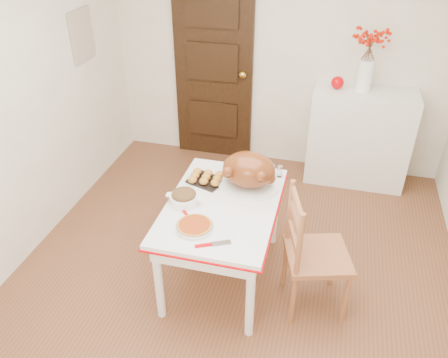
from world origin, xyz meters
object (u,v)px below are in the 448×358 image
(kitchen_table, at_px, (222,241))
(pumpkin_pie, at_px, (195,226))
(sideboard, at_px, (359,137))
(turkey_platter, at_px, (249,172))
(chair_oak, at_px, (318,253))

(kitchen_table, height_order, pumpkin_pie, pumpkin_pie)
(sideboard, distance_m, turkey_platter, 1.75)
(kitchen_table, distance_m, turkey_platter, 0.57)
(sideboard, bearing_deg, kitchen_table, -119.41)
(sideboard, bearing_deg, chair_oak, -98.07)
(chair_oak, bearing_deg, sideboard, -24.63)
(kitchen_table, xyz_separation_m, chair_oak, (0.72, -0.11, 0.13))
(sideboard, xyz_separation_m, turkey_platter, (-0.84, -1.49, 0.35))
(sideboard, distance_m, kitchen_table, 2.00)
(pumpkin_pie, bearing_deg, chair_oak, 14.57)
(turkey_platter, xyz_separation_m, pumpkin_pie, (-0.25, -0.57, -0.12))
(chair_oak, height_order, turkey_platter, turkey_platter)
(kitchen_table, height_order, chair_oak, chair_oak)
(sideboard, xyz_separation_m, kitchen_table, (-0.98, -1.74, -0.14))
(chair_oak, distance_m, pumpkin_pie, 0.88)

